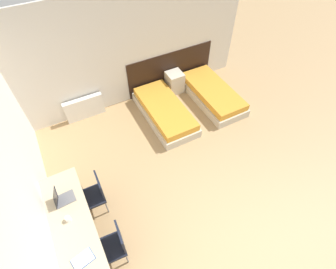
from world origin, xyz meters
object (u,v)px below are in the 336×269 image
object	(u,v)px
bed_near_window	(165,112)
chair_near_laptop	(95,194)
chair_near_notebook	(114,245)
bed_near_door	(212,94)
laptop	(62,199)
nightstand	(175,82)

from	to	relation	value
bed_near_window	chair_near_laptop	world-z (taller)	chair_near_laptop
bed_near_window	chair_near_laptop	distance (m)	2.62
bed_near_window	chair_near_notebook	xyz separation A→B (m)	(-2.13, -2.46, 0.31)
bed_near_door	chair_near_notebook	size ratio (longest dim) A/B	2.15
chair_near_laptop	chair_near_notebook	distance (m)	0.96
bed_near_window	chair_near_laptop	size ratio (longest dim) A/B	2.15
chair_near_laptop	laptop	xyz separation A→B (m)	(-0.47, -0.04, 0.33)
bed_near_door	laptop	distance (m)	4.30
chair_near_notebook	bed_near_door	bearing A→B (deg)	39.20
bed_near_door	chair_near_notebook	world-z (taller)	chair_near_notebook
bed_near_window	bed_near_door	distance (m)	1.36
bed_near_window	laptop	distance (m)	3.09
bed_near_window	bed_near_door	bearing A→B (deg)	0.00
bed_near_window	chair_near_laptop	bearing A→B (deg)	-144.82
bed_near_window	bed_near_door	size ratio (longest dim) A/B	1.00
chair_near_laptop	chair_near_notebook	size ratio (longest dim) A/B	1.00
nightstand	chair_near_laptop	xyz separation A→B (m)	(-2.81, -2.26, 0.21)
nightstand	chair_near_laptop	bearing A→B (deg)	-141.23
bed_near_window	chair_near_notebook	distance (m)	3.27
chair_near_laptop	chair_near_notebook	bearing A→B (deg)	-88.04
chair_near_laptop	chair_near_notebook	xyz separation A→B (m)	(-0.00, -0.96, 0.00)
chair_near_notebook	nightstand	bearing A→B (deg)	52.90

